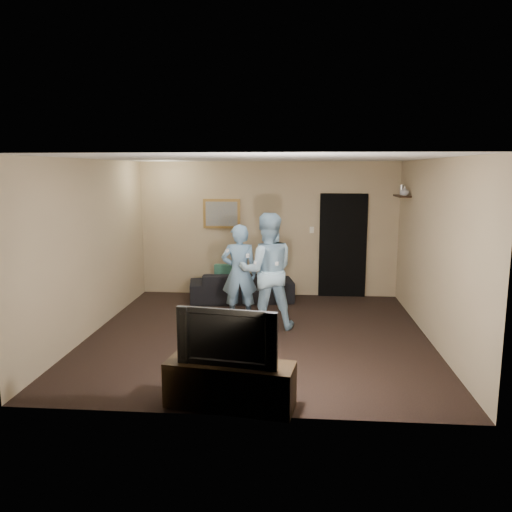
# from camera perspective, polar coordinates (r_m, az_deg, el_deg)

# --- Properties ---
(ground) EXTENTS (5.00, 5.00, 0.00)m
(ground) POSITION_cam_1_polar(r_m,az_deg,el_deg) (7.56, 0.23, -9.01)
(ground) COLOR black
(ground) RESTS_ON ground
(ceiling) EXTENTS (5.00, 5.00, 0.04)m
(ceiling) POSITION_cam_1_polar(r_m,az_deg,el_deg) (7.16, 0.24, 11.09)
(ceiling) COLOR silver
(ceiling) RESTS_ON wall_back
(wall_back) EXTENTS (5.00, 0.04, 2.60)m
(wall_back) POSITION_cam_1_polar(r_m,az_deg,el_deg) (9.72, 1.36, 3.07)
(wall_back) COLOR tan
(wall_back) RESTS_ON ground
(wall_front) EXTENTS (5.00, 0.04, 2.60)m
(wall_front) POSITION_cam_1_polar(r_m,az_deg,el_deg) (4.81, -2.06, -3.92)
(wall_front) COLOR tan
(wall_front) RESTS_ON ground
(wall_left) EXTENTS (0.04, 5.00, 2.60)m
(wall_left) POSITION_cam_1_polar(r_m,az_deg,el_deg) (7.84, -18.30, 0.95)
(wall_left) COLOR tan
(wall_left) RESTS_ON ground
(wall_right) EXTENTS (0.04, 5.00, 2.60)m
(wall_right) POSITION_cam_1_polar(r_m,az_deg,el_deg) (7.49, 19.68, 0.47)
(wall_right) COLOR tan
(wall_right) RESTS_ON ground
(sofa) EXTENTS (2.02, 1.09, 0.56)m
(sofa) POSITION_cam_1_polar(r_m,az_deg,el_deg) (9.40, -1.67, -3.47)
(sofa) COLOR black
(sofa) RESTS_ON ground
(throw_pillow) EXTENTS (0.43, 0.19, 0.42)m
(throw_pillow) POSITION_cam_1_polar(r_m,az_deg,el_deg) (9.39, -3.46, -2.25)
(throw_pillow) COLOR #194B3D
(throw_pillow) RESTS_ON sofa
(painting_frame) EXTENTS (0.72, 0.05, 0.57)m
(painting_frame) POSITION_cam_1_polar(r_m,az_deg,el_deg) (9.76, -3.94, 4.85)
(painting_frame) COLOR olive
(painting_frame) RESTS_ON wall_back
(painting_canvas) EXTENTS (0.62, 0.01, 0.47)m
(painting_canvas) POSITION_cam_1_polar(r_m,az_deg,el_deg) (9.73, -3.96, 4.84)
(painting_canvas) COLOR slate
(painting_canvas) RESTS_ON painting_frame
(doorway) EXTENTS (0.90, 0.06, 2.00)m
(doorway) POSITION_cam_1_polar(r_m,az_deg,el_deg) (9.76, 9.88, 1.18)
(doorway) COLOR black
(doorway) RESTS_ON ground
(light_switch) EXTENTS (0.08, 0.02, 0.12)m
(light_switch) POSITION_cam_1_polar(r_m,az_deg,el_deg) (9.68, 6.39, 2.99)
(light_switch) COLOR silver
(light_switch) RESTS_ON wall_back
(wall_shelf) EXTENTS (0.20, 0.60, 0.03)m
(wall_shelf) POSITION_cam_1_polar(r_m,az_deg,el_deg) (9.14, 16.36, 6.59)
(wall_shelf) COLOR black
(wall_shelf) RESTS_ON wall_right
(shelf_vase) EXTENTS (0.18, 0.18, 0.16)m
(shelf_vase) POSITION_cam_1_polar(r_m,az_deg,el_deg) (8.96, 16.62, 7.14)
(shelf_vase) COLOR #BBBAC0
(shelf_vase) RESTS_ON wall_shelf
(shelf_figurine) EXTENTS (0.06, 0.06, 0.18)m
(shelf_figurine) POSITION_cam_1_polar(r_m,az_deg,el_deg) (9.20, 16.31, 7.27)
(shelf_figurine) COLOR #B9B9BD
(shelf_figurine) RESTS_ON wall_shelf
(tv_console) EXTENTS (1.38, 0.63, 0.48)m
(tv_console) POSITION_cam_1_polar(r_m,az_deg,el_deg) (5.33, -3.00, -14.45)
(tv_console) COLOR black
(tv_console) RESTS_ON ground
(television) EXTENTS (1.05, 0.30, 0.60)m
(television) POSITION_cam_1_polar(r_m,az_deg,el_deg) (5.14, -3.05, -8.98)
(television) COLOR black
(television) RESTS_ON tv_console
(wii_player_left) EXTENTS (0.61, 0.50, 1.59)m
(wii_player_left) POSITION_cam_1_polar(r_m,az_deg,el_deg) (8.06, -1.91, -1.97)
(wii_player_left) COLOR #73A0C7
(wii_player_left) RESTS_ON ground
(wii_player_right) EXTENTS (0.97, 0.80, 1.80)m
(wii_player_right) POSITION_cam_1_polar(r_m,az_deg,el_deg) (7.69, 1.26, -1.74)
(wii_player_right) COLOR #9AC5E0
(wii_player_right) RESTS_ON ground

